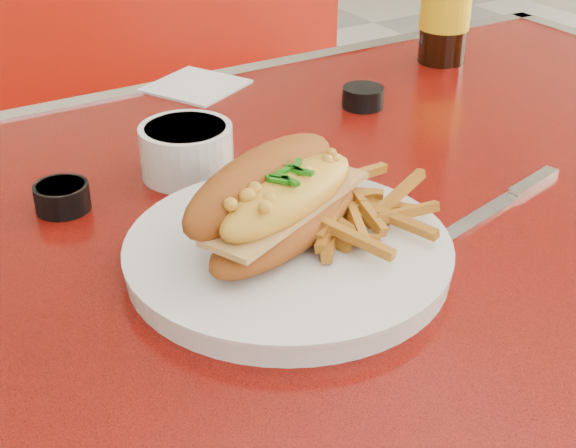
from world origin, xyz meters
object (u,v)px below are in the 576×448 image
gravy_ramekin (187,149)px  sauce_cup_left (62,196)px  mac_hoagie (279,201)px  knife (508,198)px  diner_table (373,319)px  booth_bench_far (133,242)px  dinner_plate (288,253)px  sauce_cup_right (363,96)px  fork (326,207)px

gravy_ramekin → sauce_cup_left: gravy_ramekin is taller
mac_hoagie → knife: bearing=-29.7°
diner_table → knife: size_ratio=5.95×
booth_bench_far → gravy_ramekin: bearing=-102.8°
dinner_plate → booth_bench_far: bearing=80.2°
mac_hoagie → sauce_cup_right: size_ratio=4.03×
sauce_cup_left → dinner_plate: bearing=-55.2°
diner_table → sauce_cup_right: size_ratio=22.45×
sauce_cup_left → sauce_cup_right: 0.41m
booth_bench_far → sauce_cup_right: bearing=-79.1°
booth_bench_far → gravy_ramekin: 0.86m
diner_table → sauce_cup_left: sauce_cup_left is taller
dinner_plate → gravy_ramekin: 0.21m
mac_hoagie → gravy_ramekin: (0.00, 0.19, -0.03)m
sauce_cup_left → sauce_cup_right: size_ratio=1.01×
diner_table → dinner_plate: bearing=-156.2°
booth_bench_far → diner_table: bearing=-90.0°
dinner_plate → fork: bearing=31.5°
sauce_cup_right → knife: 0.28m
fork → knife: bearing=-107.0°
dinner_plate → fork: dinner_plate is taller
diner_table → sauce_cup_right: (0.12, 0.20, 0.18)m
gravy_ramekin → sauce_cup_left: size_ratio=2.26×
booth_bench_far → sauce_cup_right: booth_bench_far is taller
mac_hoagie → fork: bearing=-1.4°
gravy_ramekin → knife: 0.33m
gravy_ramekin → sauce_cup_right: bearing=12.7°
diner_table → gravy_ramekin: 0.28m
booth_bench_far → mac_hoagie: bearing=-100.1°
gravy_ramekin → sauce_cup_right: gravy_ramekin is taller
diner_table → sauce_cup_right: bearing=59.3°
diner_table → gravy_ramekin: size_ratio=9.83×
gravy_ramekin → sauce_cup_left: (-0.14, -0.01, -0.01)m
diner_table → sauce_cup_left: 0.36m
fork → sauce_cup_right: bearing=-43.0°
fork → knife: (0.18, -0.05, -0.02)m
fork → sauce_cup_left: 0.26m
booth_bench_far → sauce_cup_left: 0.89m
mac_hoagie → sauce_cup_left: (-0.14, 0.19, -0.04)m
knife → sauce_cup_right: bearing=71.8°
sauce_cup_left → knife: size_ratio=0.27×
diner_table → dinner_plate: dinner_plate is taller
booth_bench_far → sauce_cup_right: 0.80m
dinner_plate → knife: size_ratio=1.40×
diner_table → knife: knife is taller
diner_table → mac_hoagie: size_ratio=5.57×
dinner_plate → gravy_ramekin: (-0.00, 0.21, 0.02)m
mac_hoagie → fork: mac_hoagie is taller
gravy_ramekin → knife: gravy_ramekin is taller
booth_bench_far → sauce_cup_right: (0.12, -0.61, 0.50)m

